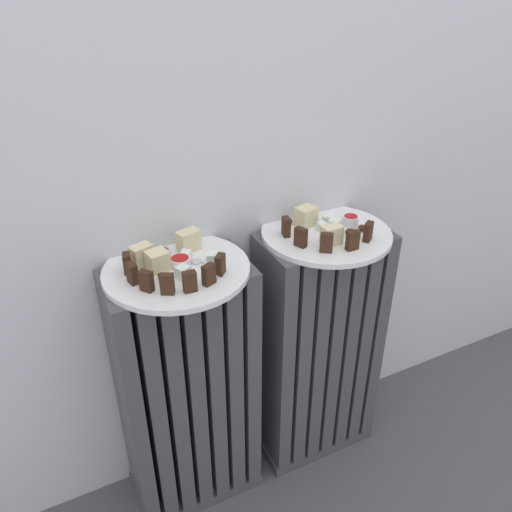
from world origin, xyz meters
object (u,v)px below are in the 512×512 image
Objects in this scene: jam_bowl_left at (180,261)px; jam_bowl_right at (351,220)px; radiator_left at (188,393)px; radiator_right at (317,349)px; plate_right at (326,233)px; plate_left at (177,270)px; fork at (204,267)px.

jam_bowl_right reaches higher than jam_bowl_left.
radiator_left is 1.00× the size of radiator_right.
radiator_right is 0.34m from plate_right.
plate_left is at bearing -90.00° from radiator_left.
jam_bowl_right is (0.07, -0.00, 0.02)m from plate_right.
fork is at bearing -34.44° from jam_bowl_left.
fork is (-0.31, -0.03, 0.01)m from plate_right.
plate_left is 7.91× the size of jam_bowl_right.
jam_bowl_right is at bearing 4.11° from fork.
plate_right reaches higher than radiator_left.
plate_left is 0.42m from jam_bowl_right.
radiator_right is 0.47m from fork.
radiator_right is (0.36, 0.00, 0.00)m from radiator_left.
plate_left reaches higher than radiator_left.
plate_left reaches higher than radiator_right.
radiator_left is 0.35m from fork.
jam_bowl_left is at bearing 0.20° from radiator_left.
jam_bowl_right is at bearing -0.01° from radiator_left.
plate_right is 6.94× the size of jam_bowl_left.
fork is at bearing -29.06° from plate_left.
radiator_left is 17.63× the size of jam_bowl_right.
plate_right is at bearing -104.04° from radiator_right.
jam_bowl_right is 0.40× the size of fork.
jam_bowl_left is at bearing 179.99° from radiator_right.
plate_left is (-0.36, -0.00, 0.34)m from radiator_right.
plate_right is 7.91× the size of jam_bowl_right.
plate_right is 0.07m from jam_bowl_right.
radiator_right is at bearing 75.96° from plate_right.
fork reaches higher than plate_left.
jam_bowl_right is at bearing -0.09° from plate_right.
plate_right is at bearing -0.00° from radiator_left.
jam_bowl_left reaches higher than fork.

